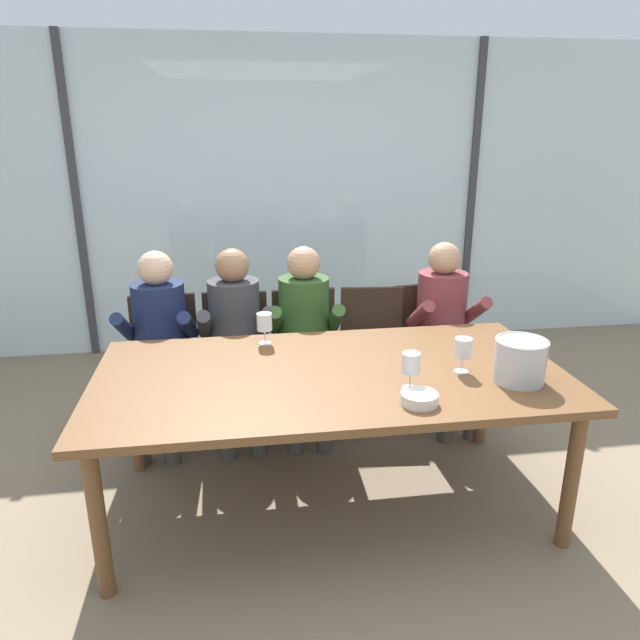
{
  "coord_description": "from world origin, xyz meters",
  "views": [
    {
      "loc": [
        -0.44,
        -2.6,
        1.9
      ],
      "look_at": [
        0.0,
        0.35,
        0.91
      ],
      "focal_mm": 32.78,
      "sensor_mm": 36.0,
      "label": 1
    }
  ],
  "objects_px": {
    "person_maroon_top": "(445,322)",
    "ice_bucket_primary": "(520,360)",
    "dining_table": "(331,383)",
    "chair_right_of_center": "(373,344)",
    "wine_glass_center_pour": "(264,323)",
    "chair_near_curtain": "(165,354)",
    "person_olive_shirt": "(305,329)",
    "chair_center": "(307,347)",
    "tasting_bowl": "(419,398)",
    "chair_left_of_center": "(236,350)",
    "chair_near_window_right": "(428,339)",
    "person_charcoal_jacket": "(236,332)",
    "wine_glass_by_left_taster": "(463,349)",
    "person_navy_polo": "(159,336)"
  },
  "relations": [
    {
      "from": "person_charcoal_jacket",
      "to": "ice_bucket_primary",
      "type": "distance_m",
      "value": 1.72
    },
    {
      "from": "chair_left_of_center",
      "to": "person_charcoal_jacket",
      "type": "distance_m",
      "value": 0.22
    },
    {
      "from": "chair_left_of_center",
      "to": "wine_glass_center_pour",
      "type": "distance_m",
      "value": 0.69
    },
    {
      "from": "person_charcoal_jacket",
      "to": "wine_glass_center_pour",
      "type": "relative_size",
      "value": 6.86
    },
    {
      "from": "chair_center",
      "to": "chair_left_of_center",
      "type": "bearing_deg",
      "value": 177.03
    },
    {
      "from": "tasting_bowl",
      "to": "wine_glass_center_pour",
      "type": "relative_size",
      "value": 0.94
    },
    {
      "from": "wine_glass_center_pour",
      "to": "dining_table",
      "type": "bearing_deg",
      "value": -55.88
    },
    {
      "from": "tasting_bowl",
      "to": "wine_glass_by_left_taster",
      "type": "height_order",
      "value": "wine_glass_by_left_taster"
    },
    {
      "from": "wine_glass_by_left_taster",
      "to": "wine_glass_center_pour",
      "type": "distance_m",
      "value": 1.07
    },
    {
      "from": "dining_table",
      "to": "person_charcoal_jacket",
      "type": "bearing_deg",
      "value": 117.82
    },
    {
      "from": "chair_near_window_right",
      "to": "person_olive_shirt",
      "type": "height_order",
      "value": "person_olive_shirt"
    },
    {
      "from": "chair_center",
      "to": "dining_table",
      "type": "bearing_deg",
      "value": -93.4
    },
    {
      "from": "chair_right_of_center",
      "to": "person_olive_shirt",
      "type": "distance_m",
      "value": 0.52
    },
    {
      "from": "person_navy_polo",
      "to": "wine_glass_by_left_taster",
      "type": "distance_m",
      "value": 1.83
    },
    {
      "from": "wine_glass_center_pour",
      "to": "ice_bucket_primary",
      "type": "bearing_deg",
      "value": -30.6
    },
    {
      "from": "chair_right_of_center",
      "to": "person_olive_shirt",
      "type": "relative_size",
      "value": 0.73
    },
    {
      "from": "chair_near_window_right",
      "to": "wine_glass_center_pour",
      "type": "bearing_deg",
      "value": -161.95
    },
    {
      "from": "chair_center",
      "to": "wine_glass_by_left_taster",
      "type": "distance_m",
      "value": 1.31
    },
    {
      "from": "dining_table",
      "to": "chair_right_of_center",
      "type": "distance_m",
      "value": 1.09
    },
    {
      "from": "person_olive_shirt",
      "to": "ice_bucket_primary",
      "type": "bearing_deg",
      "value": -48.99
    },
    {
      "from": "person_charcoal_jacket",
      "to": "ice_bucket_primary",
      "type": "relative_size",
      "value": 4.89
    },
    {
      "from": "person_charcoal_jacket",
      "to": "person_olive_shirt",
      "type": "xyz_separation_m",
      "value": [
        0.43,
        0.0,
        0.0
      ]
    },
    {
      "from": "person_maroon_top",
      "to": "person_charcoal_jacket",
      "type": "bearing_deg",
      "value": 177.34
    },
    {
      "from": "chair_left_of_center",
      "to": "person_navy_polo",
      "type": "bearing_deg",
      "value": -160.08
    },
    {
      "from": "dining_table",
      "to": "chair_right_of_center",
      "type": "bearing_deg",
      "value": 65.06
    },
    {
      "from": "chair_left_of_center",
      "to": "ice_bucket_primary",
      "type": "distance_m",
      "value": 1.84
    },
    {
      "from": "dining_table",
      "to": "person_navy_polo",
      "type": "height_order",
      "value": "person_navy_polo"
    },
    {
      "from": "chair_center",
      "to": "person_maroon_top",
      "type": "xyz_separation_m",
      "value": [
        0.89,
        -0.13,
        0.17
      ]
    },
    {
      "from": "chair_near_curtain",
      "to": "wine_glass_center_pour",
      "type": "relative_size",
      "value": 5.02
    },
    {
      "from": "dining_table",
      "to": "chair_near_window_right",
      "type": "xyz_separation_m",
      "value": [
        0.85,
        1.0,
        -0.18
      ]
    },
    {
      "from": "chair_near_window_right",
      "to": "wine_glass_center_pour",
      "type": "xyz_separation_m",
      "value": [
        -1.14,
        -0.57,
        0.37
      ]
    },
    {
      "from": "chair_right_of_center",
      "to": "tasting_bowl",
      "type": "height_order",
      "value": "chair_right_of_center"
    },
    {
      "from": "tasting_bowl",
      "to": "person_charcoal_jacket",
      "type": "bearing_deg",
      "value": 121.54
    },
    {
      "from": "chair_near_curtain",
      "to": "chair_left_of_center",
      "type": "bearing_deg",
      "value": -3.01
    },
    {
      "from": "dining_table",
      "to": "ice_bucket_primary",
      "type": "bearing_deg",
      "value": -15.98
    },
    {
      "from": "person_olive_shirt",
      "to": "ice_bucket_primary",
      "type": "xyz_separation_m",
      "value": [
        0.87,
        -1.1,
        0.18
      ]
    },
    {
      "from": "person_charcoal_jacket",
      "to": "tasting_bowl",
      "type": "relative_size",
      "value": 7.31
    },
    {
      "from": "person_olive_shirt",
      "to": "tasting_bowl",
      "type": "bearing_deg",
      "value": -72.28
    },
    {
      "from": "chair_near_curtain",
      "to": "person_olive_shirt",
      "type": "bearing_deg",
      "value": -11.69
    },
    {
      "from": "chair_right_of_center",
      "to": "person_olive_shirt",
      "type": "xyz_separation_m",
      "value": [
        -0.47,
        -0.11,
        0.17
      ]
    },
    {
      "from": "chair_near_window_right",
      "to": "person_maroon_top",
      "type": "xyz_separation_m",
      "value": [
        0.06,
        -0.15,
        0.17
      ]
    },
    {
      "from": "chair_right_of_center",
      "to": "ice_bucket_primary",
      "type": "bearing_deg",
      "value": -66.13
    },
    {
      "from": "person_olive_shirt",
      "to": "ice_bucket_primary",
      "type": "relative_size",
      "value": 4.89
    },
    {
      "from": "chair_right_of_center",
      "to": "person_navy_polo",
      "type": "height_order",
      "value": "person_navy_polo"
    },
    {
      "from": "chair_near_window_right",
      "to": "dining_table",
      "type": "bearing_deg",
      "value": -138.59
    },
    {
      "from": "chair_near_curtain",
      "to": "person_maroon_top",
      "type": "distance_m",
      "value": 1.82
    },
    {
      "from": "wine_glass_center_pour",
      "to": "person_charcoal_jacket",
      "type": "bearing_deg",
      "value": 110.49
    },
    {
      "from": "chair_near_curtain",
      "to": "person_maroon_top",
      "type": "xyz_separation_m",
      "value": [
        1.81,
        -0.14,
        0.17
      ]
    },
    {
      "from": "chair_left_of_center",
      "to": "wine_glass_by_left_taster",
      "type": "bearing_deg",
      "value": -41.57
    },
    {
      "from": "person_maroon_top",
      "to": "ice_bucket_primary",
      "type": "distance_m",
      "value": 1.12
    }
  ]
}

